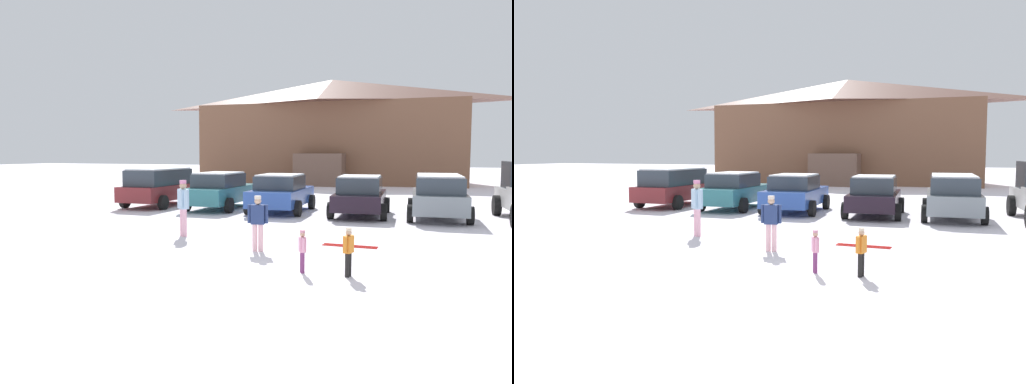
% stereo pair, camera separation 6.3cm
% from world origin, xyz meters
% --- Properties ---
extents(ground, '(160.00, 160.00, 0.00)m').
position_xyz_m(ground, '(0.00, 0.00, 0.00)').
color(ground, white).
extents(ski_lodge, '(21.33, 9.53, 8.36)m').
position_xyz_m(ski_lodge, '(-4.52, 32.25, 4.23)').
color(ski_lodge, brown).
rests_on(ski_lodge, ground).
extents(parked_maroon_van, '(2.22, 4.52, 1.76)m').
position_xyz_m(parked_maroon_van, '(-8.03, 11.72, 0.94)').
color(parked_maroon_van, maroon).
rests_on(parked_maroon_van, ground).
extents(parked_teal_hatchback, '(2.27, 4.71, 1.62)m').
position_xyz_m(parked_teal_hatchback, '(-4.91, 11.70, 0.82)').
color(parked_teal_hatchback, '#2C7179').
rests_on(parked_teal_hatchback, ground).
extents(parked_blue_hatchback, '(2.44, 4.45, 1.59)m').
position_xyz_m(parked_blue_hatchback, '(-2.02, 11.48, 0.81)').
color(parked_blue_hatchback, '#2B4FA3').
rests_on(parked_blue_hatchback, ground).
extents(parked_black_sedan, '(2.39, 4.34, 1.59)m').
position_xyz_m(parked_black_sedan, '(1.27, 11.38, 0.81)').
color(parked_black_sedan, black).
rests_on(parked_black_sedan, ground).
extents(parked_grey_wagon, '(2.42, 4.68, 1.66)m').
position_xyz_m(parked_grey_wagon, '(4.15, 11.61, 0.90)').
color(parked_grey_wagon, gray).
rests_on(parked_grey_wagon, ground).
extents(skier_adult_in_blue_parka, '(0.48, 0.46, 1.67)m').
position_xyz_m(skier_adult_in_blue_parka, '(-2.86, 4.74, 0.94)').
color(skier_adult_in_blue_parka, '#ECA8BC').
rests_on(skier_adult_in_blue_parka, ground).
extents(skier_child_in_pink_snowsuit, '(0.21, 0.30, 0.89)m').
position_xyz_m(skier_child_in_pink_snowsuit, '(1.70, 1.62, 0.50)').
color(skier_child_in_pink_snowsuit, '#6F2F62').
rests_on(skier_child_in_pink_snowsuit, ground).
extents(skier_child_in_orange_jacket, '(0.19, 0.36, 0.99)m').
position_xyz_m(skier_child_in_orange_jacket, '(2.65, 1.63, 0.56)').
color(skier_child_in_orange_jacket, black).
rests_on(skier_child_in_orange_jacket, ground).
extents(skier_teen_in_navy_coat, '(0.51, 0.27, 1.41)m').
position_xyz_m(skier_teen_in_navy_coat, '(0.03, 3.39, 0.79)').
color(skier_teen_in_navy_coat, beige).
rests_on(skier_teen_in_navy_coat, ground).
extents(pair_of_skis, '(1.45, 0.31, 0.08)m').
position_xyz_m(pair_of_skis, '(2.07, 4.88, 0.02)').
color(pair_of_skis, red).
rests_on(pair_of_skis, ground).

